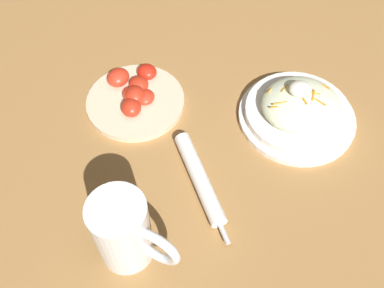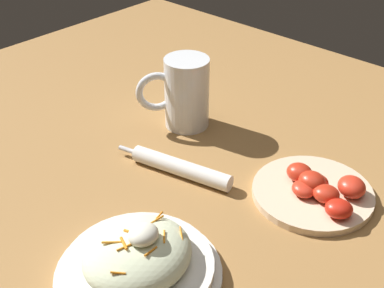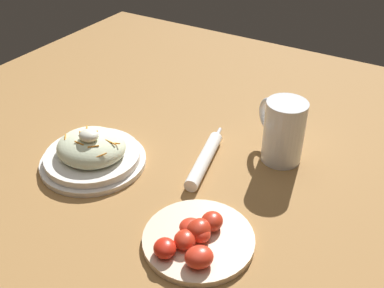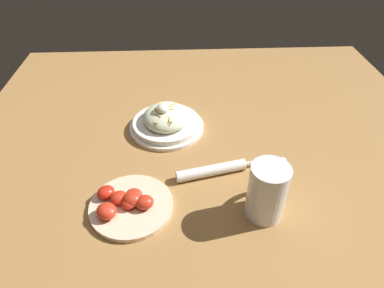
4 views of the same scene
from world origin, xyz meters
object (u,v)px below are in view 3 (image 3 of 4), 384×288
Objects in this scene: salad_plate at (92,153)px; tomato_plate at (197,238)px; beer_mug at (283,133)px; napkin_roll at (205,159)px.

tomato_plate is (-0.31, 0.09, -0.01)m from salad_plate.
salad_plate is 0.32m from tomato_plate.
tomato_plate is at bearing 164.50° from salad_plate.
salad_plate is at bearing -15.50° from tomato_plate.
beer_mug is 0.17m from napkin_roll.
salad_plate is 1.15× the size of tomato_plate.
tomato_plate is at bearing 85.21° from beer_mug.
salad_plate reaches higher than tomato_plate.
salad_plate is 0.24m from napkin_roll.
beer_mug is 0.32m from tomato_plate.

